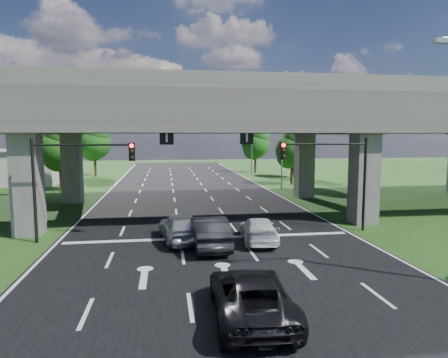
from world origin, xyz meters
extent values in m
plane|color=#1E4014|center=(0.00, 0.00, 0.00)|extent=(160.00, 160.00, 0.00)
cube|color=black|center=(0.00, 10.00, 0.01)|extent=(18.00, 120.00, 0.03)
cube|color=#3D3A38|center=(0.00, 12.00, 8.00)|extent=(80.00, 15.00, 2.00)
cube|color=#5B5853|center=(0.00, 4.75, 9.50)|extent=(80.00, 0.50, 1.00)
cube|color=#5B5853|center=(0.00, 19.25, 9.50)|extent=(80.00, 0.50, 1.00)
cube|color=#5B5853|center=(-11.00, 6.00, 3.50)|extent=(1.60, 1.60, 7.00)
cube|color=#5B5853|center=(-11.00, 18.00, 3.50)|extent=(1.60, 1.60, 7.00)
cube|color=#5B5853|center=(11.00, 6.00, 3.50)|extent=(1.60, 1.60, 7.00)
cube|color=#5B5853|center=(11.00, 18.00, 3.50)|extent=(1.60, 1.60, 7.00)
cube|color=black|center=(-2.50, 5.00, 6.00)|extent=(0.85, 0.06, 0.85)
cube|color=black|center=(2.50, 5.00, 6.00)|extent=(0.85, 0.06, 0.85)
cylinder|color=black|center=(10.00, 4.00, 3.00)|extent=(0.18, 0.18, 6.00)
cylinder|color=black|center=(7.25, 4.00, 5.60)|extent=(5.50, 0.12, 0.12)
cube|color=black|center=(4.50, 3.82, 5.20)|extent=(0.35, 0.28, 1.05)
sphere|color=#FF0C05|center=(4.50, 3.66, 5.55)|extent=(0.22, 0.22, 0.22)
cylinder|color=black|center=(-10.00, 4.00, 3.00)|extent=(0.18, 0.18, 6.00)
cylinder|color=black|center=(-7.25, 4.00, 5.60)|extent=(5.50, 0.12, 0.12)
cube|color=black|center=(-4.50, 3.82, 5.20)|extent=(0.35, 0.28, 1.05)
sphere|color=#FF0C05|center=(-4.50, 3.66, 5.55)|extent=(0.22, 0.22, 0.22)
cube|color=gray|center=(7.50, -6.00, 9.60)|extent=(0.60, 0.25, 0.18)
cylinder|color=gray|center=(10.50, 24.00, 5.00)|extent=(0.16, 0.16, 10.00)
cylinder|color=gray|center=(9.00, 24.00, 9.70)|extent=(3.00, 0.10, 0.10)
cube|color=gray|center=(7.50, 24.00, 9.60)|extent=(0.60, 0.25, 0.18)
cylinder|color=gray|center=(10.50, 40.00, 5.00)|extent=(0.16, 0.16, 10.00)
cylinder|color=gray|center=(9.00, 40.00, 9.70)|extent=(3.00, 0.10, 0.10)
cube|color=gray|center=(7.50, 40.00, 9.60)|extent=(0.60, 0.25, 0.18)
cylinder|color=black|center=(-14.00, 26.00, 1.65)|extent=(0.36, 0.36, 3.30)
sphere|color=#144D14|center=(-14.00, 26.00, 4.65)|extent=(4.50, 4.50, 4.50)
sphere|color=#144D14|center=(-13.60, 25.70, 6.00)|extent=(3.60, 3.60, 3.60)
sphere|color=#144D14|center=(-14.30, 26.40, 3.75)|extent=(3.30, 3.30, 3.30)
cylinder|color=black|center=(-17.00, 34.00, 1.43)|extent=(0.36, 0.36, 2.86)
sphere|color=#144D14|center=(-17.00, 34.00, 4.03)|extent=(3.90, 3.90, 3.90)
sphere|color=#144D14|center=(-16.60, 33.70, 5.20)|extent=(3.12, 3.12, 3.12)
sphere|color=#144D14|center=(-17.30, 34.40, 3.25)|extent=(2.86, 2.86, 2.86)
cylinder|color=black|center=(-13.00, 42.00, 1.76)|extent=(0.36, 0.36, 3.52)
sphere|color=#144D14|center=(-13.00, 42.00, 4.96)|extent=(4.80, 4.80, 4.80)
sphere|color=#144D14|center=(-12.60, 41.70, 6.40)|extent=(3.84, 3.84, 3.84)
sphere|color=#144D14|center=(-13.30, 42.40, 4.00)|extent=(3.52, 3.52, 3.52)
cylinder|color=black|center=(13.00, 28.00, 1.54)|extent=(0.36, 0.36, 3.08)
sphere|color=#144D14|center=(13.00, 28.00, 4.34)|extent=(4.20, 4.20, 4.20)
sphere|color=#144D14|center=(13.40, 27.70, 5.60)|extent=(3.36, 3.36, 3.36)
sphere|color=#144D14|center=(12.70, 28.40, 3.50)|extent=(3.08, 3.08, 3.08)
cylinder|color=black|center=(16.00, 36.00, 1.43)|extent=(0.36, 0.36, 2.86)
sphere|color=#144D14|center=(16.00, 36.00, 4.03)|extent=(3.90, 3.90, 3.90)
sphere|color=#144D14|center=(16.40, 35.70, 5.20)|extent=(3.12, 3.12, 3.12)
sphere|color=#144D14|center=(15.70, 36.40, 3.25)|extent=(2.86, 2.86, 2.86)
cylinder|color=black|center=(12.00, 44.00, 1.65)|extent=(0.36, 0.36, 3.30)
sphere|color=#144D14|center=(12.00, 44.00, 4.65)|extent=(4.50, 4.50, 4.50)
sphere|color=#144D14|center=(12.40, 43.70, 6.00)|extent=(3.60, 3.60, 3.60)
sphere|color=#144D14|center=(11.70, 44.40, 3.75)|extent=(3.30, 3.30, 3.30)
imported|color=silver|center=(-1.80, 3.00, 0.88)|extent=(2.67, 5.21, 1.70)
imported|color=black|center=(-0.32, 1.51, 0.89)|extent=(1.97, 5.27, 1.72)
imported|color=silver|center=(2.67, 2.28, 0.71)|extent=(2.39, 4.88, 1.37)
imported|color=black|center=(0.19, -7.11, 0.79)|extent=(2.78, 5.59, 1.52)
camera|label=1|loc=(-2.60, -19.75, 6.17)|focal=32.00mm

